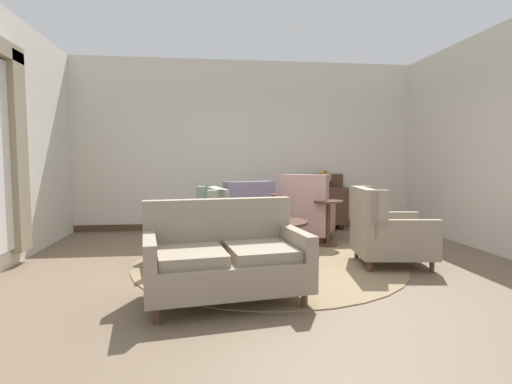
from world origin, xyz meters
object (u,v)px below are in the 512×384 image
Objects in this scene: armchair_far_left at (386,233)px; armchair_near_window at (195,232)px; armchair_back_corner at (307,214)px; coffee_table at (277,229)px; gramophone at (323,176)px; porcelain_vase at (274,210)px; armchair_foreground_right at (244,218)px; sideboard at (320,205)px; side_table at (328,219)px; settee at (225,259)px.

armchair_near_window is at bearing 87.96° from armchair_far_left.
armchair_back_corner reaches higher than armchair_far_left.
gramophone is (1.26, 2.16, 0.60)m from coffee_table.
coffee_table is 2.20× the size of porcelain_vase.
armchair_foreground_right is 1.03× the size of armchair_near_window.
armchair_near_window is 3.23m from sideboard.
armchair_foreground_right reaches higher than side_table.
side_table is 1.53m from sideboard.
armchair_foreground_right reaches higher than armchair_near_window.
settee is at bearing 88.85° from armchair_back_corner.
porcelain_vase is at bearing -140.91° from side_table.
settee is 4.17m from sideboard.
armchair_far_left reaches higher than armchair_near_window.
settee is at bearing -127.74° from side_table.
settee is 4.16m from gramophone.
armchair_foreground_right is 1.49× the size of side_table.
armchair_foreground_right is 1.29m from side_table.
armchair_back_corner is at bearing 58.12° from porcelain_vase.
side_table is (2.00, 0.78, 0.01)m from armchair_near_window.
sideboard is (1.56, 1.20, 0.04)m from armchair_foreground_right.
armchair_foreground_right reaches higher than coffee_table.
armchair_near_window is 2.14m from side_table.
armchair_foreground_right is 1.06× the size of armchair_far_left.
armchair_near_window is at bearing -158.77° from side_table.
armchair_far_left reaches higher than coffee_table.
armchair_foreground_right is at bearing 104.49° from porcelain_vase.
armchair_near_window is at bearing 41.15° from armchair_foreground_right.
coffee_table is 1.61m from settee.
armchair_foreground_right reaches higher than porcelain_vase.
sideboard is at bearing -87.58° from armchair_back_corner.
porcelain_vase is at bearing -120.80° from gramophone.
side_table is (1.68, 2.17, 0.03)m from settee.
armchair_near_window is (-1.76, -1.18, -0.04)m from armchair_back_corner.
gramophone is at bearing 59.69° from coffee_table.
sideboard is at bearing 123.47° from armchair_near_window.
gramophone is at bearing 59.20° from porcelain_vase.
porcelain_vase is at bearing 90.07° from armchair_foreground_right.
porcelain_vase is 2.63m from sideboard.
armchair_far_left is 2.68m from sideboard.
armchair_far_left is at bearing 139.65° from armchair_back_corner.
side_table is at bearing -103.55° from gramophone.
armchair_back_corner is 2.12m from armchair_near_window.
armchair_back_corner is 1.30m from gramophone.
gramophone is (0.58, 1.02, 0.57)m from armchair_back_corner.
armchair_back_corner is 2.44× the size of gramophone.
armchair_foreground_right is (-1.02, -0.10, -0.03)m from armchair_back_corner.
armchair_near_window is 2.21× the size of gramophone.
settee is at bearing 1.64° from armchair_near_window.
settee is 1.53× the size of sideboard.
sideboard reaches higher than armchair_foreground_right.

